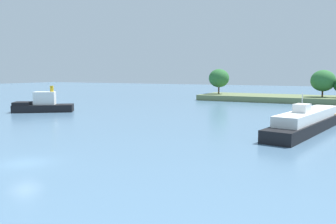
% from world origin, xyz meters
% --- Properties ---
extents(ground_plane, '(400.00, 400.00, 0.00)m').
position_xyz_m(ground_plane, '(0.00, 0.00, 0.00)').
color(ground_plane, slate).
extents(treeline_island, '(62.00, 16.30, 9.07)m').
position_xyz_m(treeline_island, '(20.19, 80.33, 2.98)').
color(treeline_island, '#66754C').
rests_on(treeline_island, ground).
extents(tugboat, '(11.72, 10.10, 5.26)m').
position_xyz_m(tugboat, '(-30.13, 30.19, 1.36)').
color(tugboat, black).
rests_on(tugboat, ground).
extents(white_riverboat, '(8.04, 25.06, 5.31)m').
position_xyz_m(white_riverboat, '(20.19, 29.78, 1.31)').
color(white_riverboat, black).
rests_on(white_riverboat, ground).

